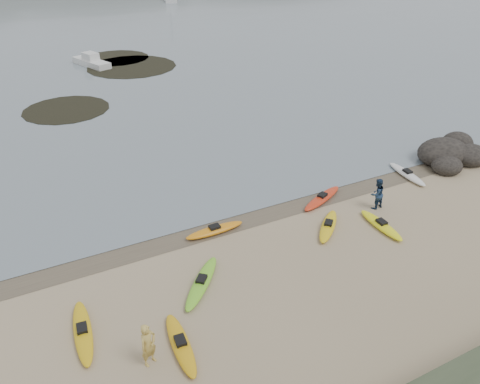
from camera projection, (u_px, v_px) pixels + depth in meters
ground at (240, 215)px, 26.14m from camera, size 600.00×600.00×0.00m
wet_sand at (242, 218)px, 25.91m from camera, size 60.00×60.00×0.00m
kayaks at (277, 243)px, 23.59m from camera, size 22.24×10.00×0.34m
person_west at (148, 345)px, 16.94m from camera, size 0.80×0.69×1.85m
person_east at (377, 194)px, 26.38m from camera, size 0.94×0.75×1.84m
rock_cluster at (451, 157)px, 32.09m from camera, size 5.38×3.97×1.87m
kelp_mats at (114, 73)px, 50.79m from camera, size 17.65×23.37×0.04m
moored_boats at (46, 3)px, 91.44m from camera, size 96.44×87.27×1.28m
far_hills at (115, 4)px, 199.10m from camera, size 550.00×135.00×80.00m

